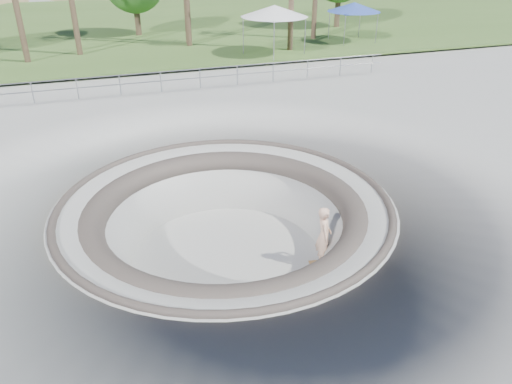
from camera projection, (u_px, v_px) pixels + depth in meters
ground at (225, 203)px, 15.21m from camera, size 180.00×180.00×0.00m
skate_bowl at (227, 253)px, 16.06m from camera, size 14.00×14.00×4.10m
grass_strip at (122, 23)px, 43.67m from camera, size 180.00×36.00×0.12m
distant_hills at (141, 51)px, 67.55m from camera, size 103.20×45.00×28.60m
safety_railing at (161, 81)px, 24.97m from camera, size 25.00×0.06×1.03m
skateboard at (322, 262)px, 15.62m from camera, size 0.85×0.38×0.08m
skater at (324, 236)px, 15.16m from camera, size 0.65×0.81×1.93m
canopy_white at (274, 11)px, 31.31m from camera, size 5.42×5.42×3.01m
canopy_blue at (354, 7)px, 35.17m from camera, size 5.29×5.29×2.67m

